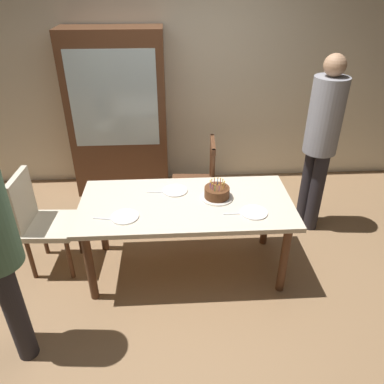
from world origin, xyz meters
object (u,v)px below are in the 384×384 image
Objects in this scene: plate_near_guest at (254,212)px; chair_spindle_back at (195,185)px; plate_near_celebrant at (125,217)px; plate_far_side at (175,191)px; dining_table at (186,211)px; china_cabinet at (118,115)px; birthday_cake at (217,193)px; chair_upholstered at (39,218)px; person_guest at (322,136)px.

plate_near_guest is 0.23× the size of chair_spindle_back.
plate_near_celebrant and plate_near_guest have the same top height.
plate_far_side is 0.74m from plate_near_guest.
plate_far_side is 1.00× the size of plate_near_guest.
dining_table is 0.94× the size of china_cabinet.
birthday_cake is 1.80m from china_cabinet.
plate_far_side is (-0.36, 0.13, -0.04)m from birthday_cake.
person_guest is (2.62, 0.51, 0.50)m from chair_upholstered.
china_cabinet is (-2.05, 0.93, -0.08)m from person_guest.
plate_far_side is at bearing -163.15° from person_guest.
person_guest is (0.80, 0.81, 0.30)m from plate_near_guest.
plate_near_guest is (0.54, -0.19, 0.09)m from dining_table.
birthday_cake is at bearing -2.07° from chair_upholstered.
chair_spindle_back is (0.13, 0.74, -0.18)m from dining_table.
china_cabinet reaches higher than plate_near_celebrant.
china_cabinet reaches higher than dining_table.
birthday_cake is at bearing -78.81° from chair_spindle_back.
person_guest reaches higher than birthday_cake.
person_guest is at bearing 24.01° from plate_near_celebrant.
chair_upholstered is at bearing -111.68° from china_cabinet.
chair_spindle_back reaches higher than dining_table.
chair_upholstered reaches higher than birthday_cake.
birthday_cake is at bearing 18.18° from plate_near_celebrant.
birthday_cake is 0.29× the size of chair_spindle_back.
plate_far_side is 1.52m from person_guest.
chair_spindle_back and chair_upholstered have the same top height.
plate_near_guest is 1.86m from chair_upholstered.
plate_near_guest is at bearing -134.34° from person_guest.
birthday_cake is 0.29× the size of chair_upholstered.
plate_near_celebrant is at bearing -21.08° from chair_upholstered.
china_cabinet is at bearing 125.58° from plate_near_guest.
birthday_cake is at bearing 12.30° from dining_table.
birthday_cake is 0.38m from plate_far_side.
dining_table is 0.58m from plate_near_guest.
dining_table is 1.00× the size of person_guest.
dining_table is 1.89× the size of chair_upholstered.
person_guest reaches higher than plate_near_guest.
dining_table is 1.52m from person_guest.
plate_far_side is at bearing -65.49° from china_cabinet.
dining_table is 0.23m from plate_far_side.
chair_spindle_back is at bearing -44.00° from china_cabinet.
person_guest is at bearing 45.66° from plate_near_guest.
plate_near_guest is (1.03, 0.00, 0.00)m from plate_near_celebrant.
chair_spindle_back is (-0.14, 0.69, -0.31)m from birthday_cake.
plate_near_celebrant and plate_far_side have the same top height.
person_guest is at bearing -24.55° from china_cabinet.
dining_table is 1.74m from china_cabinet.
dining_table is 8.16× the size of plate_far_side.
dining_table is 0.30m from birthday_cake.
plate_near_celebrant is 0.12× the size of china_cabinet.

